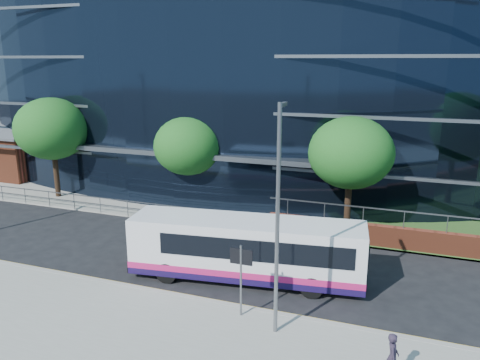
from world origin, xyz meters
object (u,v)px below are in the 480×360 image
at_px(street_sign, 241,266).
at_px(streetlight_east, 278,215).
at_px(brick_pavilion, 7,151).
at_px(tree_far_b, 188,146).
at_px(tree_far_a, 52,129).
at_px(pedestrian, 392,357).
at_px(city_bus, 248,249).
at_px(tree_far_c, 351,153).

height_order(street_sign, streetlight_east, streetlight_east).
bearing_deg(brick_pavilion, tree_far_b, -11.88).
bearing_deg(tree_far_a, tree_far_b, 2.86).
bearing_deg(pedestrian, city_bus, 47.71).
relative_size(city_bus, pedestrian, 6.85).
xyz_separation_m(brick_pavilion, tree_far_c, (29.00, -4.50, 2.60)).
height_order(brick_pavilion, tree_far_b, tree_far_b).
distance_m(street_sign, city_bus, 3.28).
relative_size(tree_far_a, tree_far_c, 1.07).
bearing_deg(tree_far_b, street_sign, -55.92).
relative_size(tree_far_b, streetlight_east, 0.76).
xyz_separation_m(street_sign, pedestrian, (5.44, -1.90, -1.24)).
bearing_deg(tree_far_c, streetlight_east, -95.11).
bearing_deg(tree_far_a, city_bus, -24.12).
distance_m(brick_pavilion, pedestrian, 36.19).
bearing_deg(streetlight_east, street_sign, 158.64).
xyz_separation_m(street_sign, streetlight_east, (1.50, -0.59, 2.29)).
xyz_separation_m(street_sign, tree_far_a, (-17.50, 10.59, 2.71)).
bearing_deg(tree_far_c, pedestrian, -76.73).
bearing_deg(streetlight_east, tree_far_c, 84.89).
relative_size(brick_pavilion, street_sign, 3.07).
height_order(tree_far_b, streetlight_east, streetlight_east).
distance_m(brick_pavilion, tree_far_b, 19.55).
distance_m(street_sign, streetlight_east, 2.80).
bearing_deg(tree_far_b, tree_far_c, -2.86).
bearing_deg(pedestrian, tree_far_b, 41.37).
height_order(tree_far_a, pedestrian, tree_far_a).
distance_m(city_bus, pedestrian, 8.02).
bearing_deg(pedestrian, tree_far_c, 9.73).
height_order(brick_pavilion, city_bus, brick_pavilion).
xyz_separation_m(tree_far_c, pedestrian, (2.94, -12.49, -3.63)).
bearing_deg(tree_far_b, tree_far_a, -177.14).
distance_m(tree_far_c, pedestrian, 13.33).
xyz_separation_m(brick_pavilion, street_sign, (26.50, -15.09, 0.21)).
bearing_deg(tree_far_b, streetlight_east, -52.37).
xyz_separation_m(streetlight_east, pedestrian, (3.94, -1.31, -3.53)).
xyz_separation_m(brick_pavilion, tree_far_b, (19.00, -4.00, 2.27)).
bearing_deg(brick_pavilion, city_bus, -24.98).
bearing_deg(brick_pavilion, tree_far_a, -26.55).
bearing_deg(street_sign, tree_far_b, 124.08).
bearing_deg(pedestrian, street_sign, 67.23).
relative_size(brick_pavilion, tree_far_c, 1.32).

